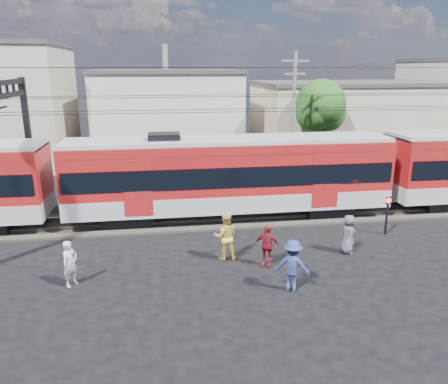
{
  "coord_description": "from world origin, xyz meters",
  "views": [
    {
      "loc": [
        -2.8,
        -13.0,
        7.53
      ],
      "look_at": [
        -0.11,
        5.0,
        2.3
      ],
      "focal_mm": 35.0,
      "sensor_mm": 36.0,
      "label": 1
    }
  ],
  "objects_px": {
    "crossing_signal": "(388,208)",
    "pedestrian_a": "(70,263)",
    "commuter_train": "(234,173)",
    "pedestrian_c": "(292,266)"
  },
  "relations": [
    {
      "from": "crossing_signal",
      "to": "pedestrian_a",
      "type": "bearing_deg",
      "value": -167.68
    },
    {
      "from": "commuter_train",
      "to": "pedestrian_c",
      "type": "relative_size",
      "value": 26.97
    },
    {
      "from": "pedestrian_c",
      "to": "crossing_signal",
      "type": "height_order",
      "value": "pedestrian_c"
    },
    {
      "from": "crossing_signal",
      "to": "pedestrian_c",
      "type": "bearing_deg",
      "value": -142.81
    },
    {
      "from": "pedestrian_a",
      "to": "crossing_signal",
      "type": "bearing_deg",
      "value": -40.12
    },
    {
      "from": "crossing_signal",
      "to": "commuter_train",
      "type": "bearing_deg",
      "value": 153.66
    },
    {
      "from": "pedestrian_a",
      "to": "pedestrian_c",
      "type": "height_order",
      "value": "pedestrian_c"
    },
    {
      "from": "commuter_train",
      "to": "pedestrian_c",
      "type": "xyz_separation_m",
      "value": [
        0.72,
        -7.76,
        -1.47
      ]
    },
    {
      "from": "pedestrian_c",
      "to": "crossing_signal",
      "type": "distance_m",
      "value": 7.41
    },
    {
      "from": "commuter_train",
      "to": "pedestrian_c",
      "type": "height_order",
      "value": "commuter_train"
    }
  ]
}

